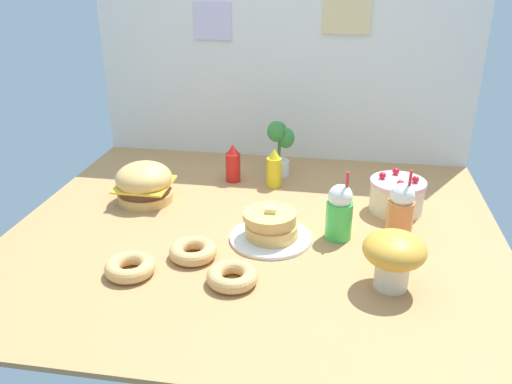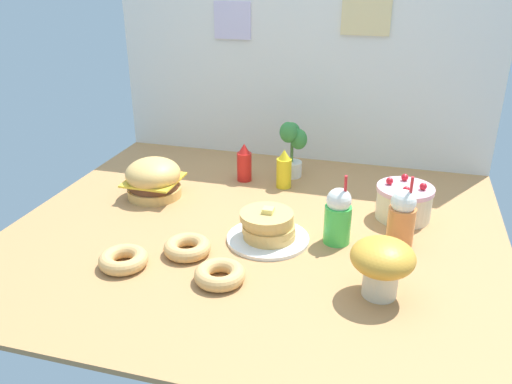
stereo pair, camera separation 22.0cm
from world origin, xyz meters
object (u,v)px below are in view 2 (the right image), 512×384
object	(u,v)px
cream_soda_cup	(338,216)
orange_float_cup	(402,218)
donut_chocolate	(187,247)
burger	(153,179)
donut_pink_glaze	(123,259)
potted_plant	(292,147)
ketchup_bottle	(244,163)
pancake_stack	(268,228)
mustard_bottle	(284,170)
donut_vanilla	(220,274)
layer_cake	(404,202)
mushroom_stool	(382,262)

from	to	relation	value
cream_soda_cup	orange_float_cup	bearing A→B (deg)	12.33
orange_float_cup	donut_chocolate	distance (m)	0.85
burger	donut_pink_glaze	distance (m)	0.64
cream_soda_cup	orange_float_cup	size ratio (longest dim) A/B	1.00
potted_plant	donut_pink_glaze	bearing A→B (deg)	-111.76
donut_pink_glaze	cream_soda_cup	bearing A→B (deg)	28.50
ketchup_bottle	orange_float_cup	distance (m)	0.92
burger	pancake_stack	xyz separation A→B (m)	(0.64, -0.27, -0.04)
orange_float_cup	potted_plant	distance (m)	0.82
orange_float_cup	mustard_bottle	bearing A→B (deg)	143.06
burger	donut_vanilla	bearing A→B (deg)	-48.13
mustard_bottle	donut_vanilla	bearing A→B (deg)	-91.83
pancake_stack	donut_chocolate	xyz separation A→B (m)	(-0.28, -0.19, -0.03)
layer_cake	cream_soda_cup	distance (m)	0.39
layer_cake	potted_plant	xyz separation A→B (m)	(-0.58, 0.34, 0.09)
pancake_stack	donut_vanilla	distance (m)	0.35
donut_chocolate	mushroom_stool	bearing A→B (deg)	-5.78
orange_float_cup	donut_pink_glaze	size ratio (longest dim) A/B	1.61
cream_soda_cup	mushroom_stool	distance (m)	0.38
donut_vanilla	layer_cake	bearing A→B (deg)	48.63
pancake_stack	mustard_bottle	distance (m)	0.56
orange_float_cup	donut_vanilla	xyz separation A→B (m)	(-0.61, -0.45, -0.09)
ketchup_bottle	donut_chocolate	distance (m)	0.78
potted_plant	layer_cake	bearing A→B (deg)	-30.78
donut_pink_glaze	burger	bearing A→B (deg)	105.30
ketchup_bottle	pancake_stack	bearing A→B (deg)	-64.48
pancake_stack	donut_vanilla	bearing A→B (deg)	-104.95
orange_float_cup	layer_cake	bearing A→B (deg)	88.28
mustard_bottle	donut_chocolate	distance (m)	0.78
mustard_bottle	orange_float_cup	xyz separation A→B (m)	(0.58, -0.44, 0.02)
ketchup_bottle	orange_float_cup	xyz separation A→B (m)	(0.79, -0.47, 0.02)
mustard_bottle	potted_plant	xyz separation A→B (m)	(0.01, 0.15, 0.07)
cream_soda_cup	pancake_stack	bearing A→B (deg)	-167.08
ketchup_bottle	donut_vanilla	world-z (taller)	ketchup_bottle
pancake_stack	mustard_bottle	size ratio (longest dim) A/B	1.70
burger	layer_cake	bearing A→B (deg)	4.21
ketchup_bottle	potted_plant	xyz separation A→B (m)	(0.22, 0.12, 0.07)
potted_plant	ketchup_bottle	bearing A→B (deg)	-151.40
potted_plant	mustard_bottle	bearing A→B (deg)	-92.94
burger	mustard_bottle	bearing A→B (deg)	25.67
donut_pink_glaze	donut_vanilla	distance (m)	0.38
donut_chocolate	pancake_stack	bearing A→B (deg)	34.80
cream_soda_cup	donut_vanilla	distance (m)	0.55
mushroom_stool	potted_plant	bearing A→B (deg)	118.07
mustard_bottle	ketchup_bottle	bearing A→B (deg)	171.91
donut_vanilla	mushroom_stool	xyz separation A→B (m)	(0.55, 0.07, 0.10)
layer_cake	potted_plant	size ratio (longest dim) A/B	0.82
layer_cake	orange_float_cup	bearing A→B (deg)	-91.72
donut_pink_glaze	donut_chocolate	size ratio (longest dim) A/B	1.00
layer_cake	donut_pink_glaze	xyz separation A→B (m)	(-1.00, -0.70, -0.05)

